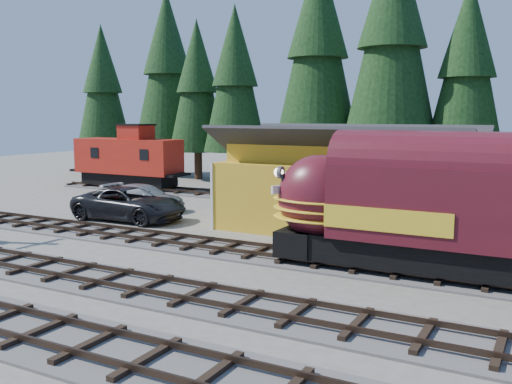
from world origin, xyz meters
The scene contains 7 objects.
ground centered at (0.00, 0.00, 0.00)m, with size 120.00×120.00×0.00m, color #6B665B.
track_spur centered at (-10.00, 18.00, 0.06)m, with size 32.00×3.20×0.33m.
depot centered at (0.00, 10.50, 2.96)m, with size 12.80×7.00×5.30m.
locomotive centered at (6.34, 4.00, 2.33)m, with size 14.46×2.87×3.93m.
caboose centered at (-20.54, 18.00, 2.34)m, with size 8.93×2.59×4.64m.
pickup_truck_a centered at (-11.45, 7.54, 0.90)m, with size 3.00×6.51×1.81m, color black.
pickup_truck_b centered at (-12.87, 10.49, 0.78)m, with size 2.18×5.36×1.56m, color #95989C.
Camera 1 is at (9.48, -16.43, 5.79)m, focal length 40.00 mm.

